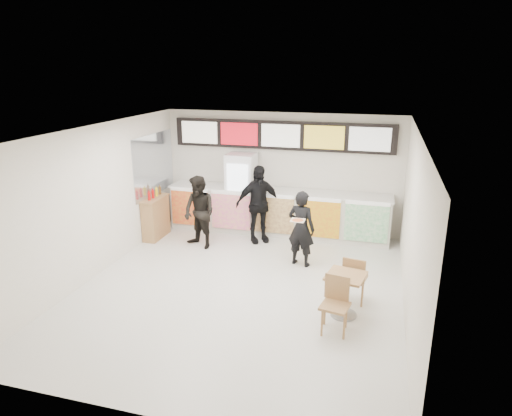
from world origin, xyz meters
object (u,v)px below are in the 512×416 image
at_px(drinks_fridge, 242,193).
at_px(cafe_table, 345,287).
at_px(service_counter, 277,212).
at_px(condiment_ledge, 156,217).
at_px(customer_left, 199,213).
at_px(customer_mid, 258,204).
at_px(customer_main, 301,229).

distance_m(drinks_fridge, cafe_table, 4.66).
relative_size(drinks_fridge, cafe_table, 1.25).
distance_m(service_counter, drinks_fridge, 1.03).
bearing_deg(drinks_fridge, cafe_table, -50.73).
xyz_separation_m(service_counter, condiment_ledge, (-2.82, -1.05, -0.05)).
relative_size(drinks_fridge, condiment_ledge, 1.64).
distance_m(customer_left, customer_mid, 1.41).
height_order(drinks_fridge, cafe_table, drinks_fridge).
bearing_deg(cafe_table, drinks_fridge, 140.26).
xyz_separation_m(drinks_fridge, customer_mid, (0.61, -0.64, -0.06)).
height_order(drinks_fridge, customer_left, drinks_fridge).
bearing_deg(service_counter, customer_mid, -117.30).
distance_m(cafe_table, condiment_ledge, 5.44).
height_order(customer_left, customer_mid, customer_mid).
height_order(customer_main, customer_mid, customer_mid).
xyz_separation_m(customer_left, customer_mid, (1.21, 0.72, 0.09)).
height_order(customer_main, customer_left, customer_left).
bearing_deg(cafe_table, customer_left, 158.77).
relative_size(cafe_table, condiment_ledge, 1.31).
xyz_separation_m(drinks_fridge, customer_left, (-0.60, -1.36, -0.15)).
xyz_separation_m(service_counter, customer_mid, (-0.32, -0.63, 0.37)).
distance_m(service_counter, customer_left, 2.06).
bearing_deg(service_counter, drinks_fridge, 179.01).
relative_size(customer_left, customer_mid, 0.90).
height_order(service_counter, drinks_fridge, drinks_fridge).
relative_size(customer_main, condiment_ledge, 1.34).
distance_m(drinks_fridge, customer_left, 1.50).
bearing_deg(cafe_table, customer_main, 131.19).
relative_size(customer_main, cafe_table, 1.02).
xyz_separation_m(drinks_fridge, condiment_ledge, (-1.89, -1.06, -0.48)).
bearing_deg(condiment_ledge, customer_main, -9.92).
bearing_deg(condiment_ledge, customer_left, -13.06).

